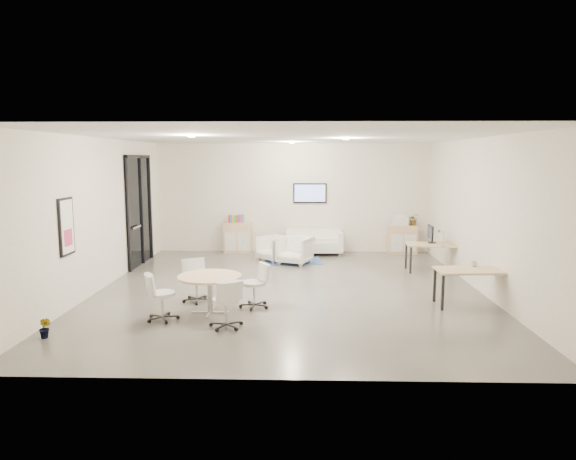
# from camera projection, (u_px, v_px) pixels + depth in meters

# --- Properties ---
(room_shell) EXTENTS (9.60, 10.60, 4.80)m
(room_shell) POSITION_uv_depth(u_px,v_px,m) (289.00, 215.00, 10.70)
(room_shell) COLOR #4C4A45
(room_shell) RESTS_ON ground
(glass_door) EXTENTS (0.09, 1.90, 2.85)m
(glass_door) POSITION_uv_depth(u_px,v_px,m) (139.00, 207.00, 13.30)
(glass_door) COLOR black
(glass_door) RESTS_ON room_shell
(artwork) EXTENTS (0.05, 0.54, 1.04)m
(artwork) POSITION_uv_depth(u_px,v_px,m) (66.00, 227.00, 9.23)
(artwork) COLOR black
(artwork) RESTS_ON room_shell
(wall_tv) EXTENTS (0.98, 0.06, 0.58)m
(wall_tv) POSITION_uv_depth(u_px,v_px,m) (310.00, 193.00, 15.08)
(wall_tv) COLOR black
(wall_tv) RESTS_ON room_shell
(ceiling_spots) EXTENTS (3.14, 4.14, 0.03)m
(ceiling_spots) POSITION_uv_depth(u_px,v_px,m) (281.00, 139.00, 11.31)
(ceiling_spots) COLOR #FFEAC6
(ceiling_spots) RESTS_ON room_shell
(sideboard_left) EXTENTS (0.80, 0.41, 0.90)m
(sideboard_left) POSITION_uv_depth(u_px,v_px,m) (238.00, 238.00, 15.13)
(sideboard_left) COLOR #D9B383
(sideboard_left) RESTS_ON room_shell
(sideboard_right) EXTENTS (0.83, 0.40, 0.83)m
(sideboard_right) POSITION_uv_depth(u_px,v_px,m) (402.00, 239.00, 15.00)
(sideboard_right) COLOR #D9B383
(sideboard_right) RESTS_ON room_shell
(books) EXTENTS (0.46, 0.14, 0.22)m
(books) POSITION_uv_depth(u_px,v_px,m) (236.00, 219.00, 15.06)
(books) COLOR red
(books) RESTS_ON sideboard_left
(printer) EXTENTS (0.46, 0.39, 0.32)m
(printer) POSITION_uv_depth(u_px,v_px,m) (399.00, 220.00, 14.93)
(printer) COLOR white
(printer) RESTS_ON sideboard_right
(loveseat) EXTENTS (1.64, 0.86, 0.60)m
(loveseat) POSITION_uv_depth(u_px,v_px,m) (314.00, 243.00, 14.91)
(loveseat) COLOR silver
(loveseat) RESTS_ON room_shell
(blue_rug) EXTENTS (1.59, 1.16, 0.01)m
(blue_rug) POSITION_uv_depth(u_px,v_px,m) (293.00, 261.00, 13.91)
(blue_rug) COLOR #2A4D82
(blue_rug) RESTS_ON room_shell
(armchair_left) EXTENTS (0.99, 0.99, 0.74)m
(armchair_left) POSITION_uv_depth(u_px,v_px,m) (274.00, 247.00, 13.93)
(armchair_left) COLOR silver
(armchair_left) RESTS_ON room_shell
(armchair_right) EXTENTS (1.00, 0.97, 0.80)m
(armchair_right) POSITION_uv_depth(u_px,v_px,m) (294.00, 249.00, 13.49)
(armchair_right) COLOR silver
(armchair_right) RESTS_ON room_shell
(desk_rear) EXTENTS (1.36, 0.77, 0.68)m
(desk_rear) POSITION_uv_depth(u_px,v_px,m) (433.00, 247.00, 12.61)
(desk_rear) COLOR #D9B383
(desk_rear) RESTS_ON room_shell
(desk_front) EXTENTS (1.40, 0.76, 0.71)m
(desk_front) POSITION_uv_depth(u_px,v_px,m) (473.00, 273.00, 9.60)
(desk_front) COLOR #D9B383
(desk_front) RESTS_ON room_shell
(monitor) EXTENTS (0.20, 0.50, 0.44)m
(monitor) POSITION_uv_depth(u_px,v_px,m) (431.00, 234.00, 12.72)
(monitor) COLOR black
(monitor) RESTS_ON desk_rear
(round_table) EXTENTS (1.14, 1.14, 0.70)m
(round_table) POSITION_uv_depth(u_px,v_px,m) (210.00, 280.00, 9.16)
(round_table) COLOR #D9B383
(round_table) RESTS_ON room_shell
(meeting_chairs) EXTENTS (2.30, 2.30, 0.82)m
(meeting_chairs) POSITION_uv_depth(u_px,v_px,m) (210.00, 291.00, 9.19)
(meeting_chairs) COLOR white
(meeting_chairs) RESTS_ON room_shell
(plant_cabinet) EXTENTS (0.32, 0.35, 0.26)m
(plant_cabinet) POSITION_uv_depth(u_px,v_px,m) (414.00, 221.00, 14.93)
(plant_cabinet) COLOR #3F7F3F
(plant_cabinet) RESTS_ON sideboard_right
(plant_floor) EXTENTS (0.23, 0.36, 0.15)m
(plant_floor) POSITION_uv_depth(u_px,v_px,m) (46.00, 334.00, 7.95)
(plant_floor) COLOR #3F7F3F
(plant_floor) RESTS_ON room_shell
(cup) EXTENTS (0.15, 0.13, 0.13)m
(cup) POSITION_uv_depth(u_px,v_px,m) (474.00, 263.00, 9.83)
(cup) COLOR white
(cup) RESTS_ON desk_front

